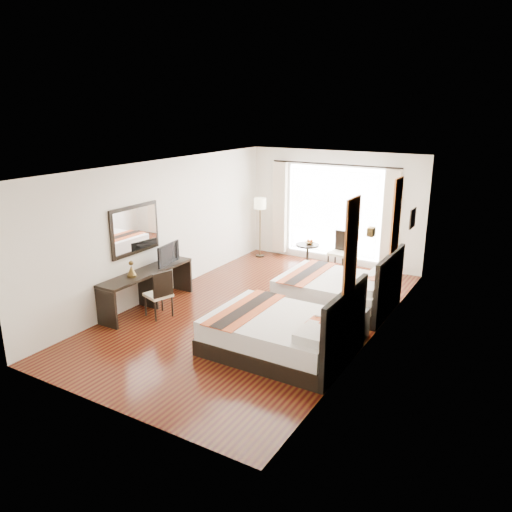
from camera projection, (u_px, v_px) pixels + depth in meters
The scene contains 29 objects.
floor at pixel (257, 312), 9.65m from camera, with size 4.50×7.50×0.01m, color black.
ceiling at pixel (257, 167), 8.84m from camera, with size 4.50×7.50×0.02m, color white.
wall_headboard at pixel (376, 261), 8.15m from camera, with size 0.01×7.50×2.80m, color silver.
wall_desk at pixel (164, 228), 10.33m from camera, with size 0.01×7.50×2.80m, color silver.
wall_window at pixel (334, 208), 12.33m from camera, with size 4.50×0.01×2.80m, color silver.
wall_entry at pixel (104, 311), 6.15m from camera, with size 4.50×0.01×2.80m, color silver.
window_glass at pixel (334, 212), 12.34m from camera, with size 2.40×0.02×2.20m, color white.
sheer_curtain at pixel (333, 213), 12.29m from camera, with size 2.30×0.02×2.10m, color white.
drape_left at pixel (280, 208), 12.97m from camera, with size 0.35×0.14×2.35m, color beige.
drape_right at pixel (390, 220), 11.56m from camera, with size 0.35×0.14×2.35m, color beige.
art_panel_near at pixel (351, 245), 7.02m from camera, with size 0.03×0.50×1.35m, color maroon.
art_panel_far at pixel (396, 215), 8.92m from camera, with size 0.03×0.50×1.35m, color maroon.
wall_sconce at pixel (371, 232), 7.88m from camera, with size 0.10×0.14×0.14m, color #463519.
mirror_frame at pixel (135, 230), 9.56m from camera, with size 0.04×1.25×0.95m, color black.
mirror_glass at pixel (136, 230), 9.55m from camera, with size 0.01×1.12×0.82m, color white.
bed_near at pixel (284, 333), 8.00m from camera, with size 2.25×1.76×1.27m.
bed_far at pixel (339, 290), 9.89m from camera, with size 2.18×1.70×1.23m.
nightstand at pixel (352, 325), 8.46m from camera, with size 0.44×0.55×0.53m, color black.
table_lamp at pixel (353, 296), 8.37m from camera, with size 0.25×0.25×0.39m.
vase at pixel (348, 311), 8.26m from camera, with size 0.14×0.14×0.14m, color black.
console_desk at pixel (148, 289), 9.79m from camera, with size 0.50×2.20×0.76m, color black.
television at pixel (165, 254), 10.06m from camera, with size 0.74×0.10×0.42m, color black.
bronze_figurine at pixel (131, 270), 9.32m from camera, with size 0.18×0.18×0.27m, color #463519, non-canonical shape.
desk_chair at pixel (159, 302), 9.38m from camera, with size 0.54×0.54×0.92m.
floor_lamp at pixel (260, 207), 12.84m from camera, with size 0.31×0.31×1.56m.
side_table at pixel (307, 257), 12.08m from camera, with size 0.55×0.55×0.63m, color black.
fruit_bowl at pixel (310, 243), 11.99m from camera, with size 0.20×0.20×0.05m, color #432A18.
window_chair at pixel (339, 259), 11.96m from camera, with size 0.48×0.48×0.96m.
jute_rug at pixel (310, 278), 11.56m from camera, with size 1.23×0.83×0.01m, color tan.
Camera 1 is at (4.51, -7.69, 3.84)m, focal length 35.00 mm.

